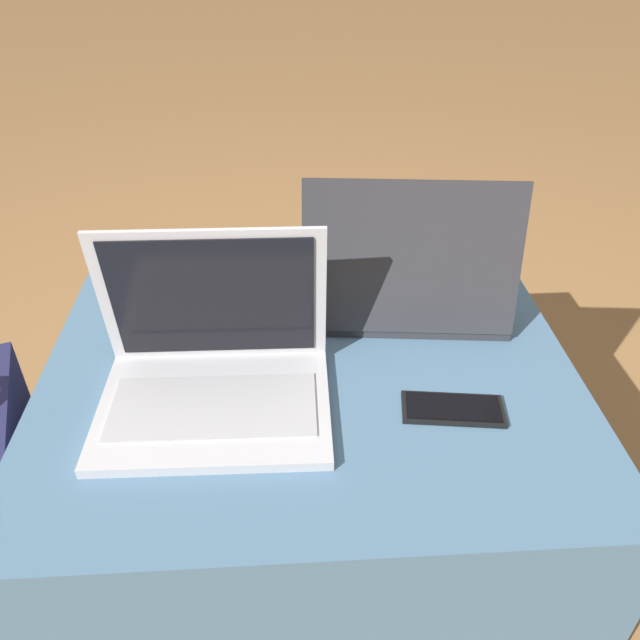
{
  "coord_description": "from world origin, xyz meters",
  "views": [
    {
      "loc": [
        -0.03,
        -0.83,
        1.08
      ],
      "look_at": [
        0.02,
        -0.03,
        0.5
      ],
      "focal_mm": 35.0,
      "sensor_mm": 36.0,
      "label": 1
    }
  ],
  "objects": [
    {
      "name": "ground_plane",
      "position": [
        0.0,
        0.0,
        0.0
      ],
      "size": [
        14.0,
        14.0,
        0.0
      ],
      "primitive_type": "plane",
      "color": "#9E7042"
    },
    {
      "name": "ottoman",
      "position": [
        0.0,
        0.0,
        0.21
      ],
      "size": [
        0.87,
        0.81,
        0.42
      ],
      "color": "#2A3D4E",
      "rests_on": "ground_plane"
    },
    {
      "name": "laptop_near",
      "position": [
        -0.15,
        -0.11,
        0.48
      ],
      "size": [
        0.35,
        0.25,
        0.26
      ],
      "rotation": [
        0.0,
        0.0,
        -0.02
      ],
      "color": "silver",
      "rests_on": "ottoman"
    },
    {
      "name": "laptop_far",
      "position": [
        0.18,
        0.11,
        0.48
      ],
      "size": [
        0.38,
        0.3,
        0.27
      ],
      "rotation": [
        0.0,
        0.0,
        3.04
      ],
      "color": "#333338",
      "rests_on": "ottoman"
    },
    {
      "name": "cell_phone",
      "position": [
        0.21,
        -0.16,
        0.43
      ],
      "size": [
        0.16,
        0.08,
        0.01
      ],
      "rotation": [
        0.0,
        0.0,
        4.58
      ],
      "color": "black",
      "rests_on": "ottoman"
    }
  ]
}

